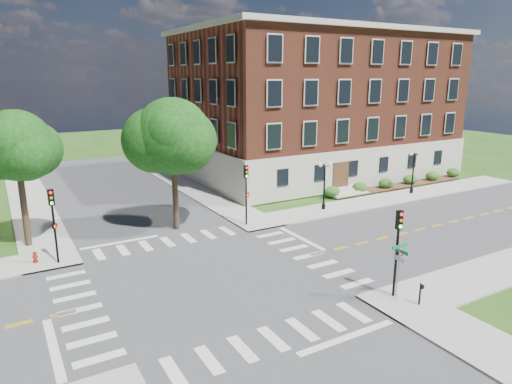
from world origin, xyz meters
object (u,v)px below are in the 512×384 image
traffic_signal_ne (246,187)px  traffic_signal_nw (53,217)px  fire_hydrant (35,257)px  twin_lamp_east (413,170)px  traffic_signal_se (398,242)px  street_sign_pole (399,261)px  twin_lamp_west (324,183)px  push_button_post (420,293)px

traffic_signal_ne → traffic_signal_nw: (-14.05, -0.75, 0.00)m
traffic_signal_nw → fire_hydrant: (-1.25, 0.75, -2.72)m
traffic_signal_nw → fire_hydrant: traffic_signal_nw is taller
traffic_signal_ne → twin_lamp_east: size_ratio=1.13×
traffic_signal_se → street_sign_pole: traffic_signal_se is taller
street_sign_pole → fire_hydrant: bearing=137.3°
twin_lamp_east → fire_hydrant: 34.69m
twin_lamp_west → fire_hydrant: size_ratio=5.64×
traffic_signal_se → street_sign_pole: (-0.18, -0.35, -0.88)m
traffic_signal_nw → push_button_post: 21.89m
street_sign_pole → fire_hydrant: (-16.18, 14.96, -1.84)m
traffic_signal_se → push_button_post: bearing=-73.5°
push_button_post → twin_lamp_east: bearing=42.7°
traffic_signal_ne → street_sign_pole: bearing=-86.6°
traffic_signal_ne → twin_lamp_east: bearing=1.5°
traffic_signal_nw → push_button_post: bearing=-44.5°
street_sign_pole → fire_hydrant: size_ratio=4.13×
traffic_signal_se → street_sign_pole: 0.96m
traffic_signal_nw → fire_hydrant: bearing=148.9°
traffic_signal_nw → fire_hydrant: 3.09m
twin_lamp_west → push_button_post: twin_lamp_west is taller
traffic_signal_nw → twin_lamp_east: (33.37, 1.25, -0.66)m
traffic_signal_nw → twin_lamp_east: bearing=2.1°
traffic_signal_ne → twin_lamp_east: 19.34m
fire_hydrant → traffic_signal_ne: bearing=-0.0°
twin_lamp_west → fire_hydrant: (-23.33, -0.37, -2.06)m
traffic_signal_se → street_sign_pole: size_ratio=1.55×
traffic_signal_nw → twin_lamp_east: 33.40m
traffic_signal_ne → street_sign_pole: traffic_signal_ne is taller
traffic_signal_nw → street_sign_pole: bearing=-43.6°
fire_hydrant → push_button_post: bearing=-43.6°
traffic_signal_ne → push_button_post: (1.48, -16.00, -2.39)m
traffic_signal_nw → fire_hydrant: size_ratio=6.40×
twin_lamp_west → twin_lamp_east: 11.29m
traffic_signal_se → twin_lamp_east: traffic_signal_se is taller
traffic_signal_se → twin_lamp_west: size_ratio=1.13×
traffic_signal_ne → twin_lamp_west: traffic_signal_ne is taller
traffic_signal_ne → traffic_signal_nw: bearing=-177.0°
traffic_signal_se → traffic_signal_ne: 14.64m
push_button_post → traffic_signal_nw: bearing=135.5°
traffic_signal_se → twin_lamp_east: (18.26, 15.10, -0.66)m
twin_lamp_east → push_button_post: bearing=-137.3°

